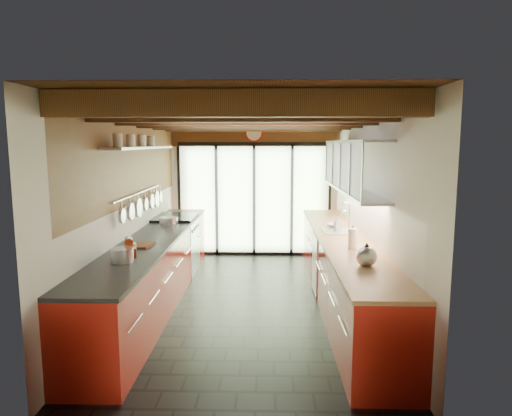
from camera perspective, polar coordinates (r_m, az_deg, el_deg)
name	(u,v)px	position (r m, az deg, el deg)	size (l,w,h in m)	color
ground	(248,302)	(6.38, -0.97, -11.70)	(5.50, 5.50, 0.00)	black
room_shell	(248,182)	(6.02, -1.01, 3.27)	(5.50, 5.50, 5.50)	silver
ceiling_beams	(249,121)	(6.39, -0.88, 10.80)	(3.14, 5.06, 4.90)	#593316
glass_door	(254,170)	(8.71, -0.24, 4.81)	(2.95, 0.10, 2.90)	#C6EAAD
left_counter	(155,269)	(6.42, -12.53, -7.45)	(0.68, 5.00, 0.92)	#B21F15
range_stove	(176,245)	(7.79, -9.96, -4.55)	(0.66, 0.90, 0.97)	silver
right_counter	(342,270)	(6.32, 10.75, -7.66)	(0.68, 5.00, 0.92)	#B21F15
sink_assembly	(340,228)	(6.59, 10.43, -2.53)	(0.45, 0.52, 0.43)	silver
upper_cabinets_right	(353,166)	(6.41, 12.04, 5.15)	(0.34, 3.00, 3.00)	silver
left_wall_fixtures	(143,171)	(6.53, -13.94, 4.56)	(0.28, 2.60, 0.96)	silver
stand_mixer	(130,248)	(5.27, -15.51, -4.88)	(0.20, 0.27, 0.22)	#B6310E
pot_large	(122,255)	(5.03, -16.38, -5.66)	(0.23, 0.23, 0.15)	silver
pot_small	(169,221)	(7.17, -10.87, -1.56)	(0.29, 0.29, 0.11)	silver
cutting_board	(142,245)	(5.73, -14.10, -4.52)	(0.23, 0.33, 0.03)	brown
kettle	(367,255)	(4.80, 13.65, -5.76)	(0.23, 0.27, 0.25)	silver
paper_towel	(353,239)	(5.54, 11.97, -3.77)	(0.13, 0.13, 0.28)	white
soap_bottle	(338,223)	(6.66, 10.18, -1.88)	(0.09, 0.09, 0.20)	silver
bowl	(335,226)	(6.87, 9.91, -2.17)	(0.24, 0.24, 0.06)	silver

